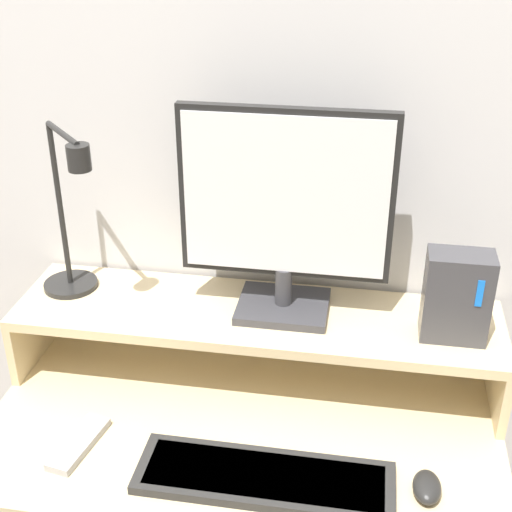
{
  "coord_description": "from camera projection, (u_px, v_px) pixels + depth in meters",
  "views": [
    {
      "loc": [
        0.22,
        -0.82,
        1.68
      ],
      "look_at": [
        0.02,
        0.32,
        1.07
      ],
      "focal_mm": 50.0,
      "sensor_mm": 36.0,
      "label": 1
    }
  ],
  "objects": [
    {
      "name": "mouse",
      "position": [
        427.0,
        487.0,
        1.27
      ],
      "size": [
        0.05,
        0.08,
        0.03
      ],
      "color": "black",
      "rests_on": "desk"
    },
    {
      "name": "wall_back",
      "position": [
        269.0,
        113.0,
        1.49
      ],
      "size": [
        6.0,
        0.05,
        2.5
      ],
      "color": "silver",
      "rests_on": "ground_plane"
    },
    {
      "name": "monitor_shelf",
      "position": [
        256.0,
        322.0,
        1.53
      ],
      "size": [
        1.04,
        0.26,
        0.16
      ],
      "color": "beige",
      "rests_on": "desk"
    },
    {
      "name": "monitor",
      "position": [
        285.0,
        210.0,
        1.42
      ],
      "size": [
        0.43,
        0.16,
        0.44
      ],
      "color": "#38383D",
      "rests_on": "monitor_shelf"
    },
    {
      "name": "keyboard",
      "position": [
        264.0,
        478.0,
        1.3
      ],
      "size": [
        0.47,
        0.14,
        0.02
      ],
      "color": "#282828",
      "rests_on": "desk"
    },
    {
      "name": "remote_control",
      "position": [
        79.0,
        444.0,
        1.38
      ],
      "size": [
        0.08,
        0.16,
        0.02
      ],
      "color": "#99999E",
      "rests_on": "desk"
    },
    {
      "name": "router_dock",
      "position": [
        457.0,
        296.0,
        1.4
      ],
      "size": [
        0.13,
        0.08,
        0.19
      ],
      "color": "#3D3D42",
      "rests_on": "monitor_shelf"
    },
    {
      "name": "desk_lamp",
      "position": [
        71.0,
        231.0,
        1.5
      ],
      "size": [
        0.19,
        0.2,
        0.39
      ],
      "color": "black",
      "rests_on": "monitor_shelf"
    },
    {
      "name": "desk",
      "position": [
        244.0,
        497.0,
        1.55
      ],
      "size": [
        1.04,
        0.59,
        0.7
      ],
      "color": "beige",
      "rests_on": "ground_plane"
    }
  ]
}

